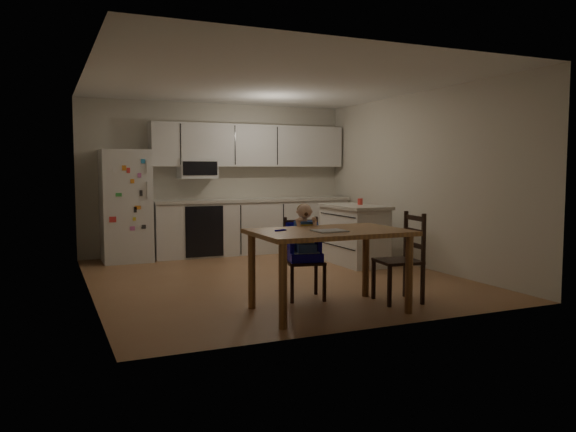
% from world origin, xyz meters
% --- Properties ---
extents(room, '(4.52, 5.01, 2.51)m').
position_xyz_m(room, '(0.00, 0.48, 1.25)').
color(room, '#95633F').
rests_on(room, ground).
extents(refrigerator, '(0.72, 0.70, 1.70)m').
position_xyz_m(refrigerator, '(-1.55, 2.15, 0.85)').
color(refrigerator, silver).
rests_on(refrigerator, ground).
extents(kitchen_run, '(3.37, 0.62, 2.15)m').
position_xyz_m(kitchen_run, '(0.50, 2.24, 0.88)').
color(kitchen_run, silver).
rests_on(kitchen_run, ground).
extents(kitchen_island, '(0.62, 1.19, 0.88)m').
position_xyz_m(kitchen_island, '(1.51, 0.53, 0.44)').
color(kitchen_island, silver).
rests_on(kitchen_island, ground).
extents(red_cup, '(0.07, 0.07, 0.09)m').
position_xyz_m(red_cup, '(1.64, 0.57, 0.92)').
color(red_cup, red).
rests_on(red_cup, kitchen_island).
extents(dining_table, '(1.51, 0.97, 0.81)m').
position_xyz_m(dining_table, '(-0.13, -1.79, 0.70)').
color(dining_table, brown).
rests_on(dining_table, ground).
extents(napkin, '(0.30, 0.26, 0.01)m').
position_xyz_m(napkin, '(-0.18, -1.90, 0.82)').
color(napkin, '#A8A7AC').
rests_on(napkin, dining_table).
extents(toddler_spoon, '(0.12, 0.06, 0.02)m').
position_xyz_m(toddler_spoon, '(-0.62, -1.68, 0.82)').
color(toddler_spoon, '#130DBA').
rests_on(toddler_spoon, dining_table).
extents(chair_booster, '(0.46, 0.46, 1.04)m').
position_xyz_m(chair_booster, '(-0.12, -1.18, 0.63)').
color(chair_booster, black).
rests_on(chair_booster, ground).
extents(chair_side, '(0.47, 0.47, 0.95)m').
position_xyz_m(chair_side, '(0.81, -1.75, 0.54)').
color(chair_side, black).
rests_on(chair_side, ground).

